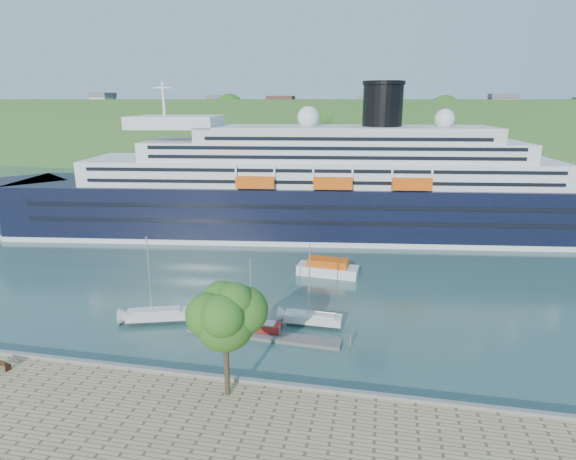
% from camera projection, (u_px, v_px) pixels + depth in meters
% --- Properties ---
extents(ground, '(400.00, 400.00, 0.00)m').
position_uv_depth(ground, '(182.00, 383.00, 42.35)').
color(ground, '#294945').
rests_on(ground, ground).
extents(far_hillside, '(400.00, 50.00, 24.00)m').
position_uv_depth(far_hillside, '(340.00, 133.00, 176.37)').
color(far_hillside, '#2E5522').
rests_on(far_hillside, ground).
extents(quay_coping, '(220.00, 0.50, 0.30)m').
position_uv_depth(quay_coping, '(180.00, 373.00, 41.85)').
color(quay_coping, slate).
rests_on(quay_coping, promenade).
extents(cruise_ship, '(122.63, 33.78, 27.25)m').
position_uv_depth(cruise_ship, '(308.00, 160.00, 85.85)').
color(cruise_ship, black).
rests_on(cruise_ship, ground).
extents(park_bench, '(1.89, 1.11, 1.14)m').
position_uv_depth(park_bench, '(2.00, 363.00, 42.60)').
color(park_bench, '#4B2715').
rests_on(park_bench, promenade).
extents(promenade_tree, '(6.36, 6.36, 10.53)m').
position_uv_depth(promenade_tree, '(225.00, 335.00, 37.72)').
color(promenade_tree, '#2C5B17').
rests_on(promenade_tree, promenade).
extents(floating_pontoon, '(16.57, 2.85, 0.37)m').
position_uv_depth(floating_pontoon, '(263.00, 335.00, 50.47)').
color(floating_pontoon, '#68635C').
rests_on(floating_pontoon, ground).
extents(sailboat_white_near, '(7.67, 4.25, 9.56)m').
position_uv_depth(sailboat_white_near, '(155.00, 282.00, 52.58)').
color(sailboat_white_near, silver).
rests_on(sailboat_white_near, ground).
extents(sailboat_red, '(6.17, 1.77, 7.95)m').
position_uv_depth(sailboat_red, '(255.00, 298.00, 50.39)').
color(sailboat_red, maroon).
rests_on(sailboat_red, ground).
extents(sailboat_white_far, '(7.03, 2.16, 9.01)m').
position_uv_depth(sailboat_white_far, '(314.00, 288.00, 51.83)').
color(sailboat_white_far, silver).
rests_on(sailboat_white_far, ground).
extents(tender_launch, '(8.85, 3.66, 2.39)m').
position_uv_depth(tender_launch, '(328.00, 267.00, 68.04)').
color(tender_launch, '#E5540D').
rests_on(tender_launch, ground).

